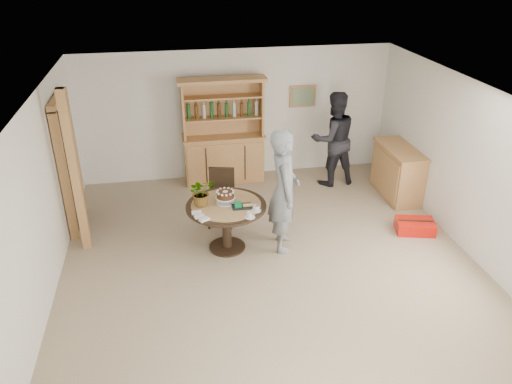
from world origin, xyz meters
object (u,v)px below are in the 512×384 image
at_px(hutch, 224,147).
at_px(dining_chair, 221,193).
at_px(sideboard, 398,172).
at_px(dining_table, 226,213).
at_px(red_suitcase, 415,226).
at_px(teen_boy, 284,191).
at_px(adult_person, 333,139).

height_order(hutch, dining_chair, hutch).
height_order(sideboard, dining_table, sideboard).
height_order(dining_chair, red_suitcase, dining_chair).
bearing_deg(teen_boy, adult_person, -27.68).
relative_size(dining_chair, teen_boy, 0.49).
distance_m(dining_table, adult_person, 3.03).
bearing_deg(red_suitcase, hutch, 152.10).
bearing_deg(teen_boy, sideboard, -54.44).
bearing_deg(teen_boy, hutch, 20.26).
bearing_deg(teen_boy, dining_table, 90.73).
bearing_deg(adult_person, hutch, -21.19).
relative_size(hutch, red_suitcase, 3.00).
bearing_deg(dining_table, hutch, 83.76).
xyz_separation_m(adult_person, red_suitcase, (0.77, -2.03, -0.81)).
height_order(hutch, red_suitcase, hutch).
bearing_deg(teen_boy, red_suitcase, -81.97).
distance_m(teen_boy, red_suitcase, 2.38).
distance_m(hutch, sideboard, 3.29).
distance_m(sideboard, dining_chair, 3.31).
relative_size(teen_boy, red_suitcase, 2.82).
bearing_deg(hutch, teen_boy, -77.18).
bearing_deg(dining_table, teen_boy, -6.71).
distance_m(sideboard, adult_person, 1.33).
distance_m(sideboard, dining_table, 3.53).
height_order(dining_chair, teen_boy, teen_boy).
bearing_deg(dining_table, sideboard, 20.14).
relative_size(hutch, teen_boy, 1.07).
bearing_deg(adult_person, teen_boy, 47.62).
distance_m(dining_chair, red_suitcase, 3.21).
relative_size(sideboard, red_suitcase, 1.85).
bearing_deg(red_suitcase, sideboard, 93.69).
relative_size(dining_table, dining_chair, 1.27).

